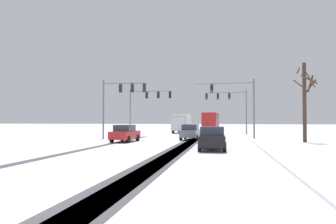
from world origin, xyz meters
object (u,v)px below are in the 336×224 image
Objects in this scene: traffic_signal_near_right at (237,98)px; car_red_second at (125,133)px; bus_oncoming at (211,120)px; box_truck_delivery at (182,123)px; traffic_signal_far_left at (147,101)px; car_grey_lead at (191,132)px; traffic_signal_near_left at (121,96)px; traffic_signal_far_right at (229,101)px; car_black_third at (212,138)px; bare_tree_sidewalk_mid at (305,99)px.

traffic_signal_near_right reaches higher than car_red_second.
bus_oncoming is 10.38m from box_truck_delivery.
traffic_signal_far_left is at bearing -114.91° from bus_oncoming.
car_grey_lead is 7.23m from car_red_second.
traffic_signal_near_left is 18.27m from traffic_signal_far_right.
box_truck_delivery is at bearing 83.56° from car_red_second.
traffic_signal_far_left is 1.57× the size of car_black_third.
traffic_signal_far_left is 0.59× the size of bus_oncoming.
traffic_signal_near_right reaches higher than car_black_third.
traffic_signal_near_left and traffic_signal_far_right have the same top height.
traffic_signal_near_right is 1.00× the size of traffic_signal_near_left.
car_red_second is 1.01× the size of car_black_third.
bus_oncoming is (8.15, 17.56, -2.80)m from traffic_signal_far_left.
car_black_third is at bearing -76.38° from car_grey_lead.
car_grey_lead is at bearing -107.02° from traffic_signal_far_right.
car_grey_lead is (-4.84, -1.78, -3.64)m from traffic_signal_near_right.
traffic_signal_far_right is at bearing 72.98° from car_grey_lead.
traffic_signal_far_left is 14.69m from car_red_second.
traffic_signal_near_right and traffic_signal_far_left have the same top height.
traffic_signal_near_right is 12.79m from car_red_second.
traffic_signal_far_right reaches higher than box_truck_delivery.
traffic_signal_near_left is at bearing -107.58° from bus_oncoming.
traffic_signal_near_right is at bearing 20.17° from car_grey_lead.
traffic_signal_near_right is 0.59× the size of bus_oncoming.
car_black_third is at bearing -64.62° from traffic_signal_far_left.
traffic_signal_near_left is at bearing -179.29° from car_grey_lead.
bare_tree_sidewalk_mid is (6.75, -15.57, -0.71)m from traffic_signal_far_right.
traffic_signal_far_right reaches higher than car_black_third.
car_grey_lead and car_red_second have the same top height.
car_grey_lead is 11.58m from bare_tree_sidewalk_mid.
bare_tree_sidewalk_mid reaches higher than car_grey_lead.
traffic_signal_far_right is 1.56× the size of car_grey_lead.
traffic_signal_far_right is 16.98m from bare_tree_sidewalk_mid.
traffic_signal_near_left is at bearing 114.20° from car_red_second.
bare_tree_sidewalk_mid is (14.24, -19.62, 2.45)m from box_truck_delivery.
box_truck_delivery reaches higher than car_red_second.
box_truck_delivery is 24.37m from bare_tree_sidewalk_mid.
car_black_third is 0.55× the size of box_truck_delivery.
car_grey_lead is at bearing 36.96° from car_red_second.
bus_oncoming is at bearing 92.54° from car_black_third.
traffic_signal_far_left is 12.72m from car_grey_lead.
bus_oncoming is at bearing 72.42° from traffic_signal_near_left.
car_grey_lead is 18.13m from box_truck_delivery.
traffic_signal_near_left is at bearing -130.67° from traffic_signal_far_right.
traffic_signal_near_left is 1.56× the size of car_grey_lead.
traffic_signal_far_left is (-11.39, -4.04, 0.00)m from traffic_signal_far_right.
traffic_signal_near_left is 15.60m from car_black_third.
bare_tree_sidewalk_mid reaches higher than traffic_signal_far_left.
box_truck_delivery is at bearing 116.85° from traffic_signal_near_right.
traffic_signal_far_left is 23.34m from car_black_third.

